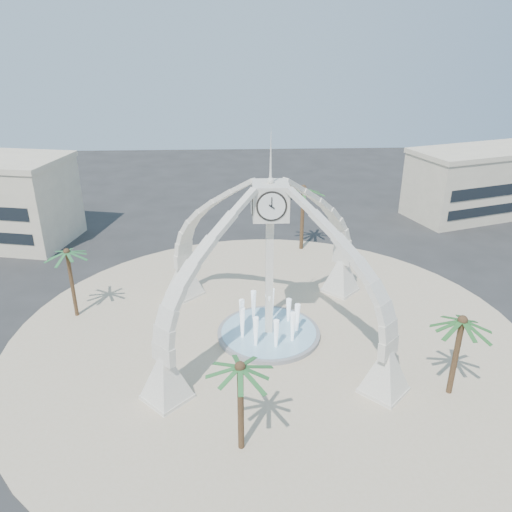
{
  "coord_description": "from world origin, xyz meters",
  "views": [
    {
      "loc": [
        -2.54,
        -33.1,
        21.56
      ],
      "look_at": [
        -0.9,
        2.0,
        5.97
      ],
      "focal_mm": 35.0,
      "sensor_mm": 36.0,
      "label": 1
    }
  ],
  "objects_px": {
    "palm_south": "(240,368)",
    "fountain": "(269,332)",
    "palm_west": "(67,253)",
    "palm_north": "(303,189)",
    "clock_tower": "(270,260)",
    "palm_east": "(462,321)"
  },
  "relations": [
    {
      "from": "clock_tower",
      "to": "fountain",
      "type": "relative_size",
      "value": 2.24
    },
    {
      "from": "fountain",
      "to": "palm_west",
      "type": "xyz_separation_m",
      "value": [
        -15.86,
        3.8,
        5.46
      ]
    },
    {
      "from": "clock_tower",
      "to": "palm_west",
      "type": "distance_m",
      "value": 16.32
    },
    {
      "from": "palm_south",
      "to": "fountain",
      "type": "bearing_deg",
      "value": 78.36
    },
    {
      "from": "palm_east",
      "to": "palm_south",
      "type": "distance_m",
      "value": 14.36
    },
    {
      "from": "palm_east",
      "to": "palm_north",
      "type": "relative_size",
      "value": 0.81
    },
    {
      "from": "clock_tower",
      "to": "fountain",
      "type": "bearing_deg",
      "value": 90.0
    },
    {
      "from": "clock_tower",
      "to": "fountain",
      "type": "distance_m",
      "value": 6.2
    },
    {
      "from": "palm_east",
      "to": "palm_west",
      "type": "height_order",
      "value": "palm_west"
    },
    {
      "from": "palm_west",
      "to": "fountain",
      "type": "bearing_deg",
      "value": -13.47
    },
    {
      "from": "palm_east",
      "to": "palm_west",
      "type": "bearing_deg",
      "value": 157.72
    },
    {
      "from": "fountain",
      "to": "palm_east",
      "type": "bearing_deg",
      "value": -32.9
    },
    {
      "from": "fountain",
      "to": "palm_south",
      "type": "xyz_separation_m",
      "value": [
        -2.37,
        -11.51,
        5.23
      ]
    },
    {
      "from": "clock_tower",
      "to": "palm_north",
      "type": "height_order",
      "value": "clock_tower"
    },
    {
      "from": "fountain",
      "to": "palm_south",
      "type": "height_order",
      "value": "palm_south"
    },
    {
      "from": "palm_north",
      "to": "palm_south",
      "type": "xyz_separation_m",
      "value": [
        -7.16,
        -28.66,
        -1.27
      ]
    },
    {
      "from": "clock_tower",
      "to": "palm_south",
      "type": "bearing_deg",
      "value": -101.64
    },
    {
      "from": "clock_tower",
      "to": "palm_east",
      "type": "height_order",
      "value": "clock_tower"
    },
    {
      "from": "palm_north",
      "to": "palm_south",
      "type": "distance_m",
      "value": 29.56
    },
    {
      "from": "fountain",
      "to": "palm_east",
      "type": "height_order",
      "value": "palm_east"
    },
    {
      "from": "clock_tower",
      "to": "palm_east",
      "type": "relative_size",
      "value": 2.86
    },
    {
      "from": "palm_west",
      "to": "palm_north",
      "type": "distance_m",
      "value": 24.61
    }
  ]
}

